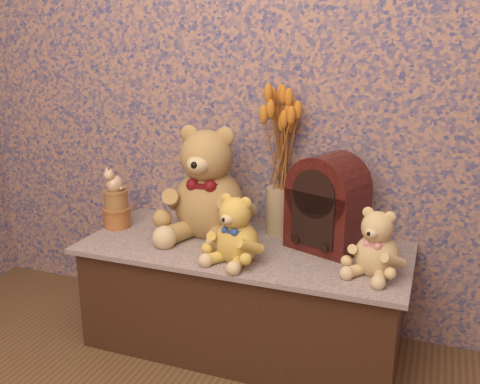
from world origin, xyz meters
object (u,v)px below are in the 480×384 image
object	(u,v)px
teddy_large	(209,177)
cathedral_radio	(328,202)
cat_figurine	(114,179)
teddy_small	(378,239)
biscuit_tin_lower	(117,218)
ceramic_vase	(280,210)
teddy_medium	(237,225)

from	to	relation	value
teddy_large	cathedral_radio	size ratio (longest dim) A/B	1.31
cathedral_radio	cat_figurine	world-z (taller)	cathedral_radio
teddy_small	cathedral_radio	size ratio (longest dim) A/B	0.68
cat_figurine	cathedral_radio	bearing A→B (deg)	24.03
teddy_small	cathedral_radio	bearing A→B (deg)	159.00
biscuit_tin_lower	cat_figurine	distance (m)	0.18
cathedral_radio	cat_figurine	bearing A→B (deg)	-153.86
ceramic_vase	biscuit_tin_lower	distance (m)	0.73
teddy_large	biscuit_tin_lower	xyz separation A→B (m)	(-0.42, -0.07, -0.21)
teddy_small	biscuit_tin_lower	distance (m)	1.15
biscuit_tin_lower	teddy_medium	bearing A→B (deg)	-13.99
teddy_small	ceramic_vase	size ratio (longest dim) A/B	1.28
teddy_large	teddy_small	bearing A→B (deg)	-15.33
teddy_medium	teddy_small	bearing A→B (deg)	21.37
teddy_medium	ceramic_vase	world-z (taller)	teddy_medium
cathedral_radio	biscuit_tin_lower	xyz separation A→B (m)	(-0.92, -0.09, -0.15)
teddy_large	teddy_small	size ratio (longest dim) A/B	1.93
teddy_medium	teddy_small	world-z (taller)	teddy_medium
teddy_small	cat_figurine	bearing A→B (deg)	-166.21
ceramic_vase	cathedral_radio	bearing A→B (deg)	-23.88
teddy_large	cat_figurine	size ratio (longest dim) A/B	4.49
teddy_large	ceramic_vase	xyz separation A→B (m)	(0.28, 0.11, -0.15)
cat_figurine	teddy_medium	bearing A→B (deg)	4.70
teddy_large	teddy_medium	bearing A→B (deg)	-49.23
teddy_medium	ceramic_vase	bearing A→B (deg)	93.18
teddy_medium	cathedral_radio	xyz separation A→B (m)	(0.29, 0.24, 0.05)
biscuit_tin_lower	teddy_small	bearing A→B (deg)	-4.72
ceramic_vase	cat_figurine	bearing A→B (deg)	-165.30
cat_figurine	ceramic_vase	bearing A→B (deg)	33.40
teddy_small	cat_figurine	xyz separation A→B (m)	(-1.14, 0.09, 0.09)
teddy_medium	ceramic_vase	xyz separation A→B (m)	(0.07, 0.34, -0.04)
cat_figurine	biscuit_tin_lower	bearing A→B (deg)	0.00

